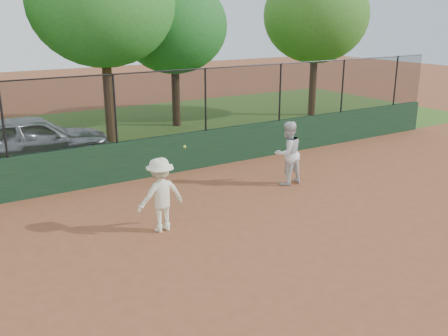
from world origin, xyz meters
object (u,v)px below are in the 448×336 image
player_second (288,153)px  player_main (161,195)px  parked_car (33,140)px  tree_4 (316,15)px  tree_2 (102,3)px  tree_3 (174,26)px

player_second → player_main: bearing=10.7°
parked_car → tree_4: (13.60, 1.59, 3.92)m
tree_2 → tree_3: bearing=20.6°
tree_2 → tree_4: size_ratio=1.08×
player_second → tree_2: size_ratio=0.25×
player_main → parked_car: bearing=100.2°
tree_2 → tree_4: bearing=-0.3°
player_main → tree_4: tree_4 is taller
player_main → tree_3: (5.52, 10.08, 3.45)m
parked_car → player_second: size_ratio=2.63×
parked_car → player_main: bearing=-166.9°
tree_4 → player_main: bearing=-144.8°
player_second → player_main: size_ratio=0.91×
player_second → tree_2: tree_2 is taller
tree_2 → tree_3: (3.55, 1.33, -0.89)m
tree_2 → player_main: bearing=-102.7°
tree_2 → tree_4: 10.36m
player_main → player_second: bearing=13.1°
parked_car → tree_4: tree_4 is taller
tree_3 → tree_4: size_ratio=0.91×
player_main → tree_2: 9.96m
player_main → tree_4: (12.32, 8.69, 3.89)m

